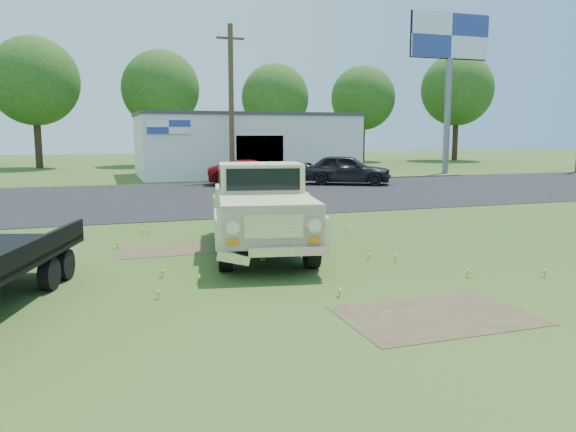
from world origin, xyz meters
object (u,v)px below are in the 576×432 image
object	(u,v)px
red_pickup	(253,173)
vintage_pickup_truck	(261,208)
dark_sedan	(347,170)
billboard	(450,50)

from	to	relation	value
red_pickup	vintage_pickup_truck	bearing A→B (deg)	-179.18
vintage_pickup_truck	dark_sedan	bearing A→B (deg)	69.52
vintage_pickup_truck	dark_sedan	xyz separation A→B (m)	(9.44, 15.62, -0.25)
vintage_pickup_truck	dark_sedan	distance (m)	18.25
red_pickup	dark_sedan	bearing A→B (deg)	-90.63
billboard	dark_sedan	bearing A→B (deg)	-150.59
red_pickup	dark_sedan	xyz separation A→B (m)	(5.01, -1.44, 0.14)
red_pickup	billboard	bearing A→B (deg)	-58.64
vintage_pickup_truck	red_pickup	bearing A→B (deg)	86.10
billboard	dark_sedan	size ratio (longest dim) A/B	2.26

